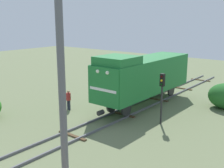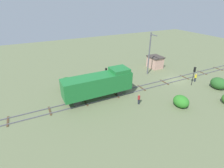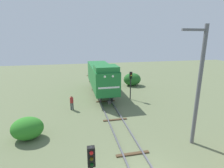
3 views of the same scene
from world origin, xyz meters
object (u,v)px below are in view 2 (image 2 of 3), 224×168
traffic_signal_mid (106,74)px  worker_by_signal (139,98)px  locomotive (99,84)px  worker_near_track (196,77)px  traffic_signal_near (194,73)px  catenary_mast (149,53)px  relay_hut (155,62)px

traffic_signal_mid → worker_by_signal: traffic_signal_mid is taller
locomotive → traffic_signal_mid: bearing=-40.2°
worker_near_track → worker_by_signal: bearing=-117.8°
worker_by_signal → worker_near_track: bearing=-21.0°
traffic_signal_near → catenary_mast: bearing=27.3°
locomotive → worker_near_track: bearing=-97.0°
locomotive → catenary_mast: size_ratio=1.31×
traffic_signal_mid → relay_hut: 15.23m
locomotive → relay_hut: bearing=-66.8°
worker_near_track → worker_by_signal: same height
relay_hut → catenary_mast: bearing=122.5°
traffic_signal_near → catenary_mast: 9.41m
catenary_mast → relay_hut: bearing=-57.5°
traffic_signal_mid → traffic_signal_near: bearing=-114.0°
traffic_signal_mid → locomotive: bearing=139.8°
worker_by_signal → catenary_mast: catenary_mast is taller
locomotive → catenary_mast: bearing=-69.9°
traffic_signal_mid → catenary_mast: bearing=-81.7°
worker_by_signal → catenary_mast: (9.14, -8.62, 3.69)m
catenary_mast → traffic_signal_near: bearing=-152.7°
worker_near_track → relay_hut: size_ratio=0.49×
traffic_signal_mid → worker_near_track: 17.68m
traffic_signal_near → worker_by_signal: (-1.00, 12.82, -1.54)m
worker_by_signal → traffic_signal_near: bearing=-23.6°
traffic_signal_near → traffic_signal_mid: (6.60, 14.80, 0.07)m
traffic_signal_near → catenary_mast: (8.14, 4.20, 2.15)m
locomotive → traffic_signal_near: (-3.20, -17.67, -0.24)m
traffic_signal_mid → relay_hut: (4.10, -14.62, -1.21)m
relay_hut → worker_near_track: bearing=-168.5°
worker_near_track → traffic_signal_mid: bearing=-144.1°
worker_near_track → locomotive: bearing=-131.9°
locomotive → worker_near_track: size_ratio=6.82×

